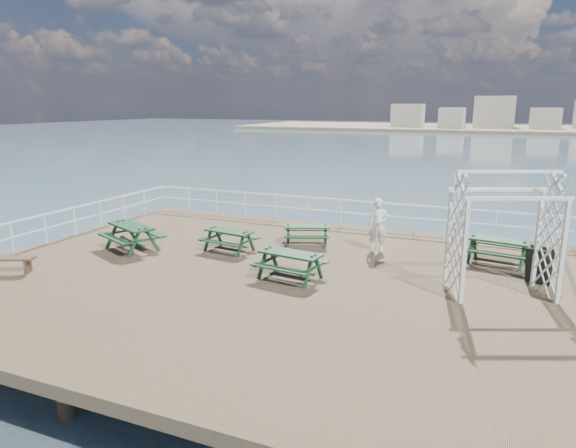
# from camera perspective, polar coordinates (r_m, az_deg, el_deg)

# --- Properties ---
(ground) EXTENTS (18.00, 14.00, 0.30)m
(ground) POSITION_cam_1_polar(r_m,az_deg,el_deg) (15.15, -1.93, -6.21)
(ground) COLOR brown
(ground) RESTS_ON ground
(sea_backdrop) EXTENTS (300.00, 300.00, 9.20)m
(sea_backdrop) POSITION_cam_1_polar(r_m,az_deg,el_deg) (147.24, 25.99, 9.84)
(sea_backdrop) COLOR #3E5B68
(sea_backdrop) RESTS_ON ground
(railing) EXTENTS (17.77, 13.76, 1.10)m
(railing) POSITION_cam_1_polar(r_m,az_deg,el_deg) (17.15, 1.45, -0.32)
(railing) COLOR white
(railing) RESTS_ON ground
(picnic_table_a) EXTENTS (1.85, 1.57, 0.81)m
(picnic_table_a) POSITION_cam_1_polar(r_m,az_deg,el_deg) (17.51, -6.56, -1.32)
(picnic_table_a) COLOR #13341E
(picnic_table_a) RESTS_ON ground
(picnic_table_b) EXTENTS (1.94, 1.76, 0.77)m
(picnic_table_b) POSITION_cam_1_polar(r_m,az_deg,el_deg) (18.22, 2.10, -0.74)
(picnic_table_b) COLOR #13341E
(picnic_table_b) RESTS_ON ground
(picnic_table_c) EXTENTS (2.03, 1.74, 0.88)m
(picnic_table_c) POSITION_cam_1_polar(r_m,az_deg,el_deg) (17.32, 22.31, -2.24)
(picnic_table_c) COLOR #13341E
(picnic_table_c) RESTS_ON ground
(picnic_table_d) EXTENTS (2.45, 2.27, 0.96)m
(picnic_table_d) POSITION_cam_1_polar(r_m,az_deg,el_deg) (18.36, -16.99, -0.82)
(picnic_table_d) COLOR #13341E
(picnic_table_d) RESTS_ON ground
(picnic_table_e) EXTENTS (1.99, 1.70, 0.88)m
(picnic_table_e) POSITION_cam_1_polar(r_m,az_deg,el_deg) (14.64, 0.25, -3.97)
(picnic_table_e) COLOR #13341E
(picnic_table_e) RESTS_ON ground
(flat_bench_far) EXTENTS (1.66, 1.05, 0.47)m
(flat_bench_far) POSITION_cam_1_polar(r_m,az_deg,el_deg) (17.30, -28.85, -3.66)
(flat_bench_far) COLOR brown
(flat_bench_far) RESTS_ON ground
(trellis_arbor) EXTENTS (2.97, 2.32, 3.27)m
(trellis_arbor) POSITION_cam_1_polar(r_m,az_deg,el_deg) (14.32, 22.79, -1.71)
(trellis_arbor) COLOR white
(trellis_arbor) RESTS_ON ground
(sandwich_board) EXTENTS (0.76, 0.65, 1.05)m
(sandwich_board) POSITION_cam_1_polar(r_m,az_deg,el_deg) (15.80, 26.10, -4.25)
(sandwich_board) COLOR black
(sandwich_board) RESTS_ON ground
(person) EXTENTS (0.73, 0.55, 1.80)m
(person) POSITION_cam_1_polar(r_m,az_deg,el_deg) (17.55, 9.97, -0.11)
(person) COLOR white
(person) RESTS_ON ground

